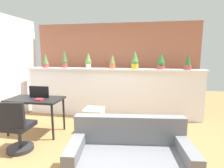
{
  "coord_description": "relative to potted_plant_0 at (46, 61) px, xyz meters",
  "views": [
    {
      "loc": [
        0.83,
        -2.59,
        1.67
      ],
      "look_at": [
        0.19,
        1.06,
        1.04
      ],
      "focal_mm": 29.17,
      "sensor_mm": 36.0,
      "label": 1
    }
  ],
  "objects": [
    {
      "name": "potted_plant_6",
      "position": [
        3.62,
        -0.0,
        0.0
      ],
      "size": [
        0.16,
        0.16,
        0.4
      ],
      "color": "#B7474C",
      "rests_on": "plant_shelf"
    },
    {
      "name": "brick_wall_behind",
      "position": [
        1.78,
        0.67,
        -0.22
      ],
      "size": [
        4.57,
        0.1,
        2.5
      ],
      "primitive_type": "cube",
      "color": "#AD664C",
      "rests_on": "ground"
    },
    {
      "name": "potted_plant_3",
      "position": [
        1.82,
        0.0,
        -0.02
      ],
      "size": [
        0.14,
        0.14,
        0.35
      ],
      "color": "#C66B42",
      "rests_on": "plant_shelf"
    },
    {
      "name": "tv_monitor",
      "position": [
        0.45,
        -1.12,
        -0.6
      ],
      "size": [
        0.43,
        0.04,
        0.24
      ],
      "primitive_type": "cube",
      "color": "black",
      "rests_on": "desk"
    },
    {
      "name": "potted_plant_0",
      "position": [
        0.0,
        0.0,
        0.0
      ],
      "size": [
        0.15,
        0.15,
        0.37
      ],
      "color": "#B7474C",
      "rests_on": "plant_shelf"
    },
    {
      "name": "potted_plant_4",
      "position": [
        2.39,
        0.0,
        0.02
      ],
      "size": [
        0.17,
        0.17,
        0.44
      ],
      "color": "gold",
      "rests_on": "plant_shelf"
    },
    {
      "name": "side_cube_shelf",
      "position": [
        1.57,
        -0.9,
        -1.22
      ],
      "size": [
        0.4,
        0.41,
        0.5
      ],
      "color": "silver",
      "rests_on": "ground"
    },
    {
      "name": "ground_plane",
      "position": [
        1.78,
        -1.93,
        -1.47
      ],
      "size": [
        12.0,
        12.0,
        0.0
      ],
      "primitive_type": "plane",
      "color": "#9E7042"
    },
    {
      "name": "plant_shelf",
      "position": [
        1.78,
        0.03,
        -0.2
      ],
      "size": [
        4.57,
        0.28,
        0.04
      ],
      "primitive_type": "cube",
      "color": "white",
      "rests_on": "divider_wall"
    },
    {
      "name": "couch",
      "position": [
        2.46,
        -2.32,
        -1.19
      ],
      "size": [
        1.64,
        0.94,
        0.8
      ],
      "color": "slate",
      "rests_on": "ground"
    },
    {
      "name": "office_chair",
      "position": [
        0.53,
        -1.96,
        -1.08
      ],
      "size": [
        0.47,
        0.47,
        0.91
      ],
      "color": "#262628",
      "rests_on": "ground"
    },
    {
      "name": "potted_plant_1",
      "position": [
        0.53,
        0.02,
        0.04
      ],
      "size": [
        0.13,
        0.13,
        0.48
      ],
      "color": "#B7474C",
      "rests_on": "plant_shelf"
    },
    {
      "name": "potted_plant_5",
      "position": [
        3.01,
        0.03,
        -0.01
      ],
      "size": [
        0.18,
        0.18,
        0.38
      ],
      "color": "#B7474C",
      "rests_on": "plant_shelf"
    },
    {
      "name": "divider_wall",
      "position": [
        1.78,
        0.07,
        -0.85
      ],
      "size": [
        4.57,
        0.16,
        1.25
      ],
      "primitive_type": "cube",
      "color": "white",
      "rests_on": "ground"
    },
    {
      "name": "book_on_desk",
      "position": [
        0.58,
        -1.34,
        -0.7
      ],
      "size": [
        0.14,
        0.13,
        0.04
      ],
      "primitive_type": "cube",
      "color": "#B22D33",
      "rests_on": "desk"
    },
    {
      "name": "desk",
      "position": [
        0.4,
        -1.2,
        -0.81
      ],
      "size": [
        1.1,
        0.6,
        0.75
      ],
      "color": "black",
      "rests_on": "ground"
    },
    {
      "name": "potted_plant_2",
      "position": [
        1.19,
        0.02,
        0.01
      ],
      "size": [
        0.16,
        0.16,
        0.4
      ],
      "color": "silver",
      "rests_on": "plant_shelf"
    }
  ]
}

